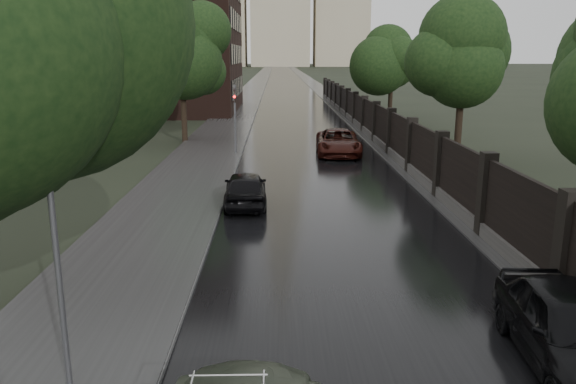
{
  "coord_description": "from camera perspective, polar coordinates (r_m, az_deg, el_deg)",
  "views": [
    {
      "loc": [
        -1.93,
        -6.88,
        5.58
      ],
      "look_at": [
        -1.6,
        9.88,
        1.5
      ],
      "focal_mm": 35.0,
      "sensor_mm": 36.0,
      "label": 1
    }
  ],
  "objects": [
    {
      "name": "road",
      "position": [
        196.97,
        -0.58,
        12.06
      ],
      "size": [
        8.0,
        420.0,
        0.02
      ],
      "primitive_type": "cube",
      "color": "black",
      "rests_on": "ground"
    },
    {
      "name": "sidewalk_left",
      "position": [
        197.0,
        -2.37,
        12.07
      ],
      "size": [
        4.0,
        420.0,
        0.16
      ],
      "primitive_type": "cube",
      "color": "#2D2D2D",
      "rests_on": "ground"
    },
    {
      "name": "verge_right",
      "position": [
        197.1,
        1.05,
        12.07
      ],
      "size": [
        3.0,
        420.0,
        0.08
      ],
      "primitive_type": "cube",
      "color": "#2D2D2D",
      "rests_on": "ground"
    },
    {
      "name": "fence_right",
      "position": [
        39.7,
        8.4,
        6.93
      ],
      "size": [
        0.45,
        75.72,
        2.7
      ],
      "color": "#383533",
      "rests_on": "ground"
    },
    {
      "name": "tree_left_far",
      "position": [
        37.38,
        -10.75,
        12.93
      ],
      "size": [
        4.25,
        4.25,
        7.39
      ],
      "color": "black",
      "rests_on": "ground"
    },
    {
      "name": "tree_right_b",
      "position": [
        30.39,
        17.33,
        11.89
      ],
      "size": [
        4.08,
        4.08,
        7.01
      ],
      "color": "black",
      "rests_on": "ground"
    },
    {
      "name": "tree_right_c",
      "position": [
        47.82,
        10.5,
        12.71
      ],
      "size": [
        4.08,
        4.08,
        7.01
      ],
      "color": "black",
      "rests_on": "ground"
    },
    {
      "name": "lamp_post",
      "position": [
        9.52,
        -22.53,
        -5.19
      ],
      "size": [
        0.25,
        0.12,
        5.11
      ],
      "color": "#59595E",
      "rests_on": "ground"
    },
    {
      "name": "traffic_light",
      "position": [
        32.12,
        -5.41,
        7.94
      ],
      "size": [
        0.16,
        0.32,
        4.0
      ],
      "color": "#59595E",
      "rests_on": "ground"
    },
    {
      "name": "brick_building",
      "position": [
        61.19,
        -17.15,
        17.25
      ],
      "size": [
        24.0,
        18.0,
        20.0
      ],
      "primitive_type": "cube",
      "color": "black",
      "rests_on": "ground"
    },
    {
      "name": "hatchback_left",
      "position": [
        21.36,
        -4.34,
        0.36
      ],
      "size": [
        1.75,
        4.01,
        1.35
      ],
      "primitive_type": "imported",
      "rotation": [
        0.0,
        0.0,
        3.18
      ],
      "color": "black",
      "rests_on": "ground"
    },
    {
      "name": "car_right_near",
      "position": [
        11.67,
        26.83,
        -12.27
      ],
      "size": [
        2.16,
        4.61,
        1.53
      ],
      "primitive_type": "imported",
      "rotation": [
        0.0,
        0.0,
        -0.08
      ],
      "color": "black",
      "rests_on": "ground"
    },
    {
      "name": "car_right_far",
      "position": [
        32.55,
        5.13,
        5.06
      ],
      "size": [
        2.64,
        5.37,
        1.47
      ],
      "primitive_type": "imported",
      "rotation": [
        0.0,
        0.0,
        -0.04
      ],
      "color": "black",
      "rests_on": "ground"
    }
  ]
}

